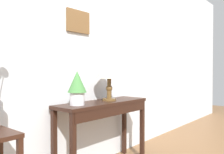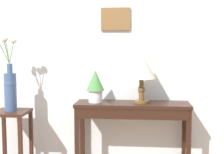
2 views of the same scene
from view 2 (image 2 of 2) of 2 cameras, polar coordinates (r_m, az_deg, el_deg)
back_wall_with_art at (r=3.36m, az=2.34°, el=7.01°), size 9.00×0.13×2.80m
console_table at (r=3.15m, az=3.78°, el=-7.03°), size 1.16×0.34×0.75m
table_lamp at (r=3.10m, az=5.51°, el=1.75°), size 0.29×0.29×0.51m
potted_plant_on_console at (r=3.14m, az=-3.10°, el=-1.39°), size 0.18×0.18×0.33m
pedestal_stand_left at (r=3.41m, az=-18.04°, el=-11.47°), size 0.34×0.34×0.66m
flower_vase_tall at (r=3.29m, az=-18.37°, el=-1.47°), size 0.21×0.13×0.76m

